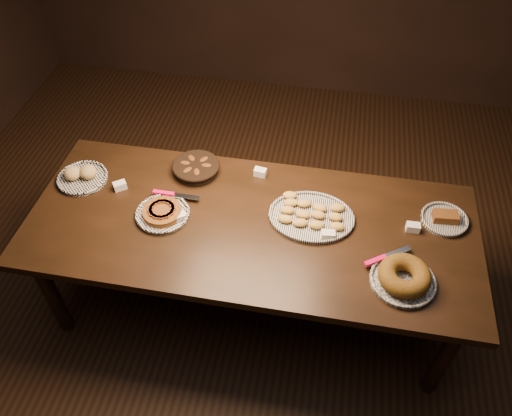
% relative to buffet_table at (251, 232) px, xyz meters
% --- Properties ---
extents(ground, '(5.00, 5.00, 0.00)m').
position_rel_buffet_table_xyz_m(ground, '(0.00, 0.00, -0.68)').
color(ground, black).
rests_on(ground, ground).
extents(buffet_table, '(2.40, 1.00, 0.75)m').
position_rel_buffet_table_xyz_m(buffet_table, '(0.00, 0.00, 0.00)').
color(buffet_table, black).
rests_on(buffet_table, ground).
extents(apple_tart_plate, '(0.32, 0.30, 0.06)m').
position_rel_buffet_table_xyz_m(apple_tart_plate, '(-0.48, -0.03, 0.10)').
color(apple_tart_plate, white).
rests_on(apple_tart_plate, buffet_table).
extents(madeleine_platter, '(0.46, 0.37, 0.05)m').
position_rel_buffet_table_xyz_m(madeleine_platter, '(0.31, 0.10, 0.09)').
color(madeleine_platter, black).
rests_on(madeleine_platter, buffet_table).
extents(bundt_cake_plate, '(0.35, 0.38, 0.10)m').
position_rel_buffet_table_xyz_m(bundt_cake_plate, '(0.79, -0.24, 0.12)').
color(bundt_cake_plate, black).
rests_on(bundt_cake_plate, buffet_table).
extents(croissant_basket, '(0.28, 0.28, 0.07)m').
position_rel_buffet_table_xyz_m(croissant_basket, '(-0.39, 0.34, 0.11)').
color(croissant_basket, black).
rests_on(croissant_basket, buffet_table).
extents(bread_roll_plate, '(0.29, 0.29, 0.09)m').
position_rel_buffet_table_xyz_m(bread_roll_plate, '(-1.02, 0.16, 0.10)').
color(bread_roll_plate, white).
rests_on(bread_roll_plate, buffet_table).
extents(loaf_plate, '(0.25, 0.25, 0.06)m').
position_rel_buffet_table_xyz_m(loaf_plate, '(1.01, 0.20, 0.09)').
color(loaf_plate, black).
rests_on(loaf_plate, buffet_table).
extents(tent_cards, '(1.70, 0.49, 0.04)m').
position_rel_buffet_table_xyz_m(tent_cards, '(0.02, 0.11, 0.10)').
color(tent_cards, white).
rests_on(tent_cards, buffet_table).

